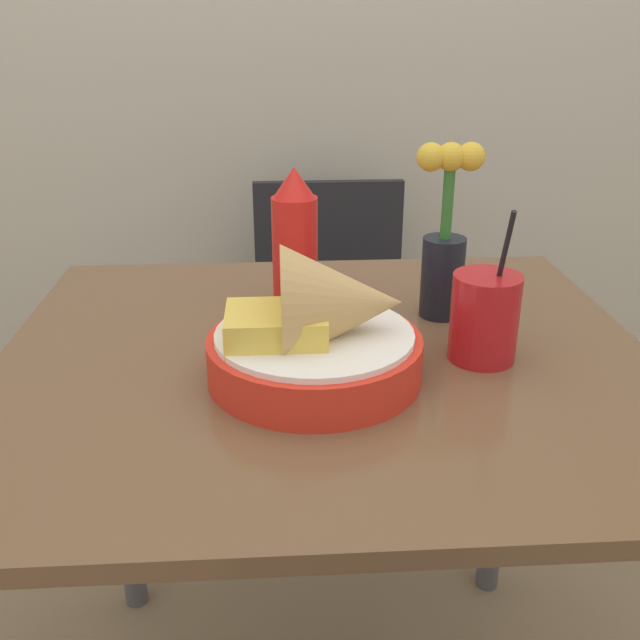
# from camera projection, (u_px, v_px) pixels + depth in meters

# --- Properties ---
(dining_table) EXTENTS (0.92, 0.82, 0.78)m
(dining_table) POSITION_uv_depth(u_px,v_px,m) (326.00, 429.00, 1.06)
(dining_table) COLOR brown
(dining_table) RESTS_ON ground_plane
(chair_far_window) EXTENTS (0.40, 0.40, 0.82)m
(chair_far_window) POSITION_uv_depth(u_px,v_px,m) (331.00, 310.00, 1.92)
(chair_far_window) COLOR black
(chair_far_window) RESTS_ON ground_plane
(food_basket) EXTENTS (0.28, 0.28, 0.18)m
(food_basket) POSITION_uv_depth(u_px,v_px,m) (323.00, 333.00, 0.92)
(food_basket) COLOR red
(food_basket) RESTS_ON dining_table
(ketchup_bottle) EXTENTS (0.07, 0.07, 0.23)m
(ketchup_bottle) POSITION_uv_depth(u_px,v_px,m) (295.00, 243.00, 1.11)
(ketchup_bottle) COLOR red
(ketchup_bottle) RESTS_ON dining_table
(drink_cup) EXTENTS (0.09, 0.09, 0.22)m
(drink_cup) POSITION_uv_depth(u_px,v_px,m) (484.00, 320.00, 0.97)
(drink_cup) COLOR red
(drink_cup) RESTS_ON dining_table
(flower_vase) EXTENTS (0.10, 0.07, 0.27)m
(flower_vase) POSITION_uv_depth(u_px,v_px,m) (445.00, 243.00, 1.09)
(flower_vase) COLOR black
(flower_vase) RESTS_ON dining_table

